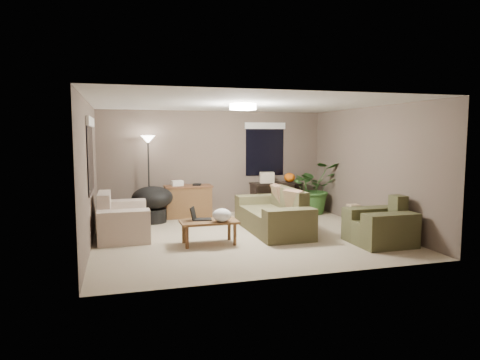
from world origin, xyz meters
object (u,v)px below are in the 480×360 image
object	(u,v)px
main_sofa	(274,216)
floor_lamp	(148,149)
loveseat	(122,221)
console_table	(276,195)
cat_scratching_post	(353,218)
armchair	(380,227)
papasan_chair	(152,201)
coffee_table	(209,224)
desk	(188,201)
houseplant	(314,193)

from	to	relation	value
main_sofa	floor_lamp	size ratio (longest dim) A/B	1.15
main_sofa	loveseat	distance (m)	2.97
console_table	cat_scratching_post	bearing A→B (deg)	-68.41
armchair	papasan_chair	bearing A→B (deg)	141.08
papasan_chair	cat_scratching_post	world-z (taller)	papasan_chair
main_sofa	cat_scratching_post	xyz separation A→B (m)	(1.64, -0.25, -0.08)
loveseat	coffee_table	xyz separation A→B (m)	(1.47, -1.03, 0.06)
desk	floor_lamp	world-z (taller)	floor_lamp
main_sofa	coffee_table	world-z (taller)	main_sofa
main_sofa	console_table	bearing A→B (deg)	68.13
papasan_chair	coffee_table	bearing A→B (deg)	-69.84
main_sofa	desk	world-z (taller)	main_sofa
main_sofa	coffee_table	bearing A→B (deg)	-155.32
floor_lamp	loveseat	bearing A→B (deg)	-111.67
armchair	papasan_chair	world-z (taller)	armchair
main_sofa	loveseat	size ratio (longest dim) A/B	1.38
loveseat	desk	bearing A→B (deg)	45.63
main_sofa	console_table	size ratio (longest dim) A/B	1.69
loveseat	armchair	bearing A→B (deg)	-22.71
coffee_table	houseplant	xyz separation A→B (m)	(3.08, 2.22, 0.14)
floor_lamp	houseplant	size ratio (longest dim) A/B	1.50
main_sofa	houseplant	world-z (taller)	houseplant
coffee_table	papasan_chair	world-z (taller)	papasan_chair
floor_lamp	cat_scratching_post	distance (m)	4.72
console_table	cat_scratching_post	world-z (taller)	console_table
main_sofa	loveseat	bearing A→B (deg)	173.19
houseplant	console_table	bearing A→B (deg)	154.82
loveseat	coffee_table	bearing A→B (deg)	-34.92
console_table	desk	bearing A→B (deg)	-179.18
houseplant	papasan_chair	bearing A→B (deg)	-179.72
houseplant	cat_scratching_post	world-z (taller)	houseplant
loveseat	papasan_chair	distance (m)	1.36
papasan_chair	desk	bearing A→B (deg)	24.03
houseplant	cat_scratching_post	distance (m)	1.81
houseplant	cat_scratching_post	bearing A→B (deg)	-89.05
papasan_chair	houseplant	size ratio (longest dim) A/B	0.84
main_sofa	coffee_table	distance (m)	1.62
console_table	papasan_chair	bearing A→B (deg)	-172.33
armchair	loveseat	bearing A→B (deg)	157.29
console_table	papasan_chair	distance (m)	3.08
armchair	desk	world-z (taller)	armchair
loveseat	armchair	distance (m)	4.76
houseplant	desk	bearing A→B (deg)	173.23
coffee_table	console_table	world-z (taller)	console_table
cat_scratching_post	houseplant	bearing A→B (deg)	90.95
armchair	houseplant	world-z (taller)	houseplant
houseplant	cat_scratching_post	xyz separation A→B (m)	(0.03, -1.79, -0.28)
papasan_chair	cat_scratching_post	size ratio (longest dim) A/B	2.14
main_sofa	papasan_chair	bearing A→B (deg)	146.26
armchair	coffee_table	distance (m)	3.03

